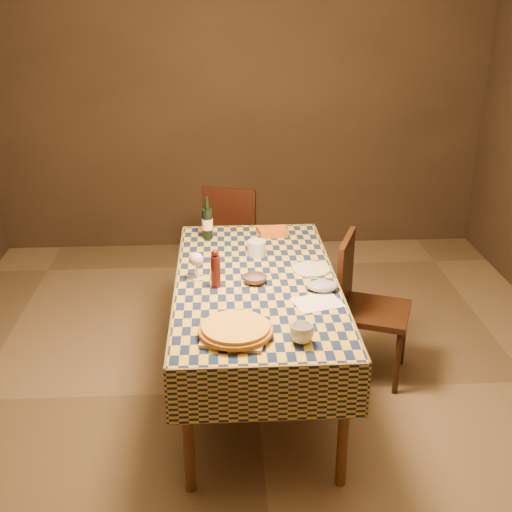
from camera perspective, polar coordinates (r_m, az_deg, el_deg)
The scene contains 16 objects.
room at distance 3.52m, azimuth 0.05°, elevation 6.44°, with size 5.00×5.10×2.70m.
dining_table at distance 3.76m, azimuth 0.04°, elevation -3.20°, with size 0.94×1.84×0.77m.
cutting_board at distance 3.15m, azimuth -1.81°, elevation -6.93°, with size 0.30×0.30×0.02m, color tan.
pizza at distance 3.14m, azimuth -1.82°, elevation -6.50°, with size 0.42×0.42×0.04m.
pepper_mill at distance 3.61m, azimuth -3.61°, elevation -1.21°, with size 0.07×0.07×0.23m.
bowl at distance 3.68m, azimuth -0.09°, elevation -2.09°, with size 0.14×0.14×0.04m, color #634B53.
wine_glass at distance 3.71m, azimuth -5.33°, elevation -0.40°, with size 0.09×0.09×0.16m.
wine_bottle at distance 4.31m, azimuth -4.34°, elevation 2.93°, with size 0.09×0.09×0.29m.
deli_tub at distance 4.05m, azimuth 0.07°, elevation 0.71°, with size 0.12×0.12×0.10m, color silver.
takeout_container at distance 4.38m, azimuth 1.47°, elevation 2.16°, with size 0.19×0.13×0.05m, color #C35D19.
white_plate at distance 3.86m, azimuth 4.94°, elevation -1.18°, with size 0.23×0.23×0.01m, color silver.
tumbler at distance 3.09m, azimuth 4.08°, elevation -6.88°, with size 0.12×0.12×0.09m, color silver.
flour_patch at distance 3.48m, azimuth 5.49°, elevation -4.13°, with size 0.25×0.19×0.00m, color white.
flour_bag at distance 3.61m, azimuth 5.93°, elevation -2.66°, with size 0.18×0.13×0.05m, color #9095B9.
chair_far at distance 5.11m, azimuth -2.00°, elevation 2.01°, with size 0.53×0.53×0.93m.
chair_right at distance 4.10m, azimuth 9.41°, elevation -3.87°, with size 0.55×0.54×0.93m.
Camera 1 is at (-0.20, -3.37, 2.35)m, focal length 45.00 mm.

